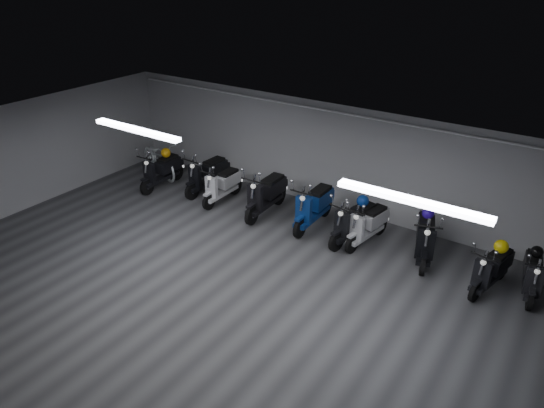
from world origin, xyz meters
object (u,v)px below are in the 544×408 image
Objects in this scene: scooter_3 at (266,188)px; scooter_7 at (426,231)px; scooter_6 at (368,219)px; helmet_3 at (501,247)px; bicycle at (158,155)px; helmet_0 at (166,153)px; scooter_8 at (493,263)px; scooter_1 at (207,169)px; scooter_0 at (161,165)px; scooter_2 at (222,180)px; scooter_9 at (534,269)px; helmet_2 at (537,252)px; scooter_4 at (314,200)px; scooter_5 at (355,216)px; helmet_1 at (363,201)px; helmet_4 at (428,213)px.

scooter_7 is at bearing 0.26° from scooter_3.
helmet_3 is (2.84, -0.06, 0.27)m from scooter_6.
bicycle is 7.20× the size of helmet_0.
scooter_3 is 4.10m from scooter_7.
scooter_8 reaches higher than helmet_3.
helmet_0 reaches higher than helmet_3.
scooter_8 is 0.37m from helmet_3.
scooter_0 is at bearing -157.07° from scooter_1.
helmet_0 is at bearing -167.39° from scooter_1.
helmet_3 is at bearing 0.29° from scooter_2.
scooter_9 is at bearing 1.08° from scooter_0.
scooter_7 reaches higher than scooter_1.
helmet_2 is 0.86× the size of helmet_3.
scooter_4 is 1.16m from scooter_5.
helmet_1 is at bearing -178.62° from helmet_2.
scooter_3 is at bearing -176.96° from helmet_2.
scooter_5 is 1.09× the size of scooter_8.
helmet_0 is at bearing -169.02° from scooter_6.
scooter_5 is at bearing 172.06° from scooter_9.
scooter_0 is 1.05× the size of scooter_6.
scooter_3 is 6.27m from scooter_9.
scooter_7 reaches higher than scooter_6.
scooter_5 is 0.30m from scooter_6.
helmet_0 is at bearing -178.94° from scooter_4.
scooter_1 is at bearing 10.76° from helmet_0.
scooter_4 is (1.34, 0.11, -0.01)m from scooter_3.
scooter_7 is 6.74× the size of helmet_3.
scooter_8 is (1.47, -0.37, -0.09)m from scooter_7.
scooter_5 is at bearing 1.55° from scooter_0.
scooter_8 is at bearing -31.86° from scooter_7.
scooter_4 is 4.93m from scooter_9.
scooter_4 is at bearing -177.46° from helmet_2.
scooter_0 reaches higher than scooter_9.
scooter_0 is at bearing 172.78° from scooter_9.
scooter_4 reaches higher than scooter_2.
scooter_5 is 1.62m from helmet_4.
scooter_1 is at bearing -168.89° from scooter_5.
scooter_1 is at bearing -171.51° from scooter_6.
helmet_0 is (-0.01, 0.25, 0.30)m from scooter_0.
scooter_9 reaches higher than helmet_0.
bicycle is at bearing 173.73° from scooter_3.
scooter_0 is 5.94m from scooter_5.
scooter_2 is 0.95× the size of scooter_5.
scooter_0 reaches higher than helmet_0.
helmet_1 is at bearing 3.07° from scooter_3.
scooter_2 is 0.87× the size of scooter_3.
scooter_0 is at bearing -166.71° from scooter_6.
scooter_4 is 1.25m from helmet_1.
scooter_3 is 1.04× the size of scooter_7.
scooter_0 reaches higher than helmet_4.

